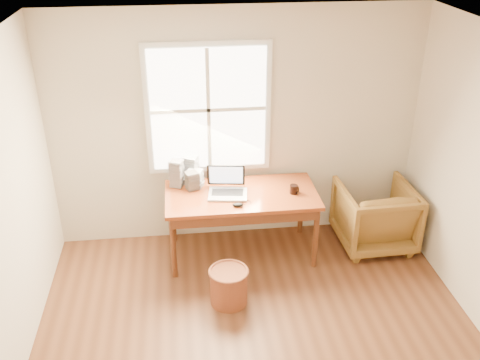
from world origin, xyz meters
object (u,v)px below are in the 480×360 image
at_px(laptop, 228,183).
at_px(cd_stack_a, 191,169).
at_px(wicker_stool, 229,287).
at_px(coffee_mug, 294,189).
at_px(armchair, 375,216).
at_px(desk, 241,195).

distance_m(laptop, cd_stack_a, 0.53).
relative_size(wicker_stool, laptop, 0.89).
xyz_separation_m(wicker_stool, coffee_mug, (0.77, 0.75, 0.62)).
xyz_separation_m(armchair, laptop, (-1.65, -0.03, 0.53)).
height_order(wicker_stool, laptop, laptop).
relative_size(desk, cd_stack_a, 5.46).
distance_m(desk, armchair, 1.54).
bearing_deg(cd_stack_a, armchair, -10.04).
xyz_separation_m(wicker_stool, laptop, (0.07, 0.78, 0.71)).
bearing_deg(armchair, laptop, -1.03).
bearing_deg(wicker_stool, laptop, 84.54).
relative_size(armchair, coffee_mug, 8.60).
relative_size(armchair, cd_stack_a, 2.76).
relative_size(desk, laptop, 3.97).
xyz_separation_m(laptop, cd_stack_a, (-0.36, 0.39, 0.00)).
relative_size(laptop, coffee_mug, 4.28).
bearing_deg(wicker_stool, cd_stack_a, 103.90).
bearing_deg(cd_stack_a, laptop, -46.72).
xyz_separation_m(desk, laptop, (-0.15, -0.03, 0.16)).
relative_size(armchair, wicker_stool, 2.25).
distance_m(desk, cd_stack_a, 0.64).
bearing_deg(armchair, desk, -2.05).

